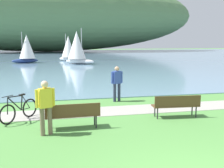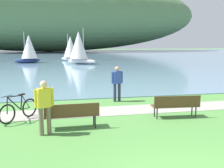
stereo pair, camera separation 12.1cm
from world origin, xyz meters
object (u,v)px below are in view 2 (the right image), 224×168
at_px(sailboat_mid_bay, 79,47).
at_px(sailboat_toward_hillside, 29,48).
at_px(bicycle_leaning_near_bench, 19,110).
at_px(park_bench_near_camera, 176,104).
at_px(person_on_the_grass, 44,104).
at_px(park_bench_further_along, 72,113).
at_px(sailboat_nearest_to_shore, 70,48).
at_px(person_at_shoreline, 117,82).

height_order(sailboat_mid_bay, sailboat_toward_hillside, sailboat_mid_bay).
bearing_deg(bicycle_leaning_near_bench, sailboat_toward_hillside, 95.31).
distance_m(park_bench_near_camera, bicycle_leaning_near_bench, 5.89).
xyz_separation_m(person_on_the_grass, sailboat_toward_hillside, (-3.55, 28.77, 1.01)).
distance_m(park_bench_near_camera, person_on_the_grass, 4.90).
distance_m(park_bench_further_along, person_on_the_grass, 1.05).
distance_m(sailboat_nearest_to_shore, sailboat_toward_hillside, 6.09).
bearing_deg(park_bench_near_camera, person_at_shoreline, 117.11).
xyz_separation_m(sailboat_nearest_to_shore, sailboat_mid_bay, (0.90, -5.46, 0.26)).
height_order(park_bench_near_camera, bicycle_leaning_near_bench, bicycle_leaning_near_bench).
relative_size(person_at_shoreline, sailboat_nearest_to_shore, 0.43).
relative_size(park_bench_further_along, person_on_the_grass, 1.06).
relative_size(park_bench_near_camera, sailboat_nearest_to_shore, 0.46).
bearing_deg(bicycle_leaning_near_bench, person_at_shoreline, 28.63).
bearing_deg(park_bench_further_along, bicycle_leaning_near_bench, 144.65).
bearing_deg(sailboat_toward_hillside, park_bench_near_camera, -73.34).
xyz_separation_m(park_bench_near_camera, sailboat_nearest_to_shore, (-2.72, 30.21, 1.40)).
bearing_deg(park_bench_near_camera, sailboat_toward_hillside, 106.66).
height_order(park_bench_near_camera, sailboat_nearest_to_shore, sailboat_nearest_to_shore).
xyz_separation_m(park_bench_further_along, person_on_the_grass, (-0.85, -0.41, 0.46)).
bearing_deg(sailboat_mid_bay, person_on_the_grass, -96.60).
distance_m(sailboat_mid_bay, sailboat_toward_hillside, 7.22).
distance_m(bicycle_leaning_near_bench, person_on_the_grass, 2.11).
bearing_deg(park_bench_further_along, park_bench_near_camera, 7.30).
xyz_separation_m(park_bench_further_along, person_at_shoreline, (2.34, 3.64, 0.46)).
xyz_separation_m(park_bench_near_camera, sailboat_toward_hillside, (-8.34, 27.85, 1.46)).
xyz_separation_m(park_bench_near_camera, sailboat_mid_bay, (-1.82, 24.75, 1.66)).
bearing_deg(sailboat_mid_bay, park_bench_further_along, -94.80).
bearing_deg(person_on_the_grass, park_bench_near_camera, 10.78).
bearing_deg(bicycle_leaning_near_bench, park_bench_further_along, -35.35).
bearing_deg(bicycle_leaning_near_bench, person_on_the_grass, -59.30).
bearing_deg(sailboat_mid_bay, sailboat_toward_hillside, 154.52).
relative_size(park_bench_near_camera, park_bench_further_along, 1.01).
xyz_separation_m(park_bench_near_camera, bicycle_leaning_near_bench, (-5.83, 0.83, -0.12)).
relative_size(park_bench_further_along, sailboat_nearest_to_shore, 0.45).
bearing_deg(sailboat_nearest_to_shore, park_bench_further_along, -92.28).
height_order(park_bench_near_camera, sailboat_mid_bay, sailboat_mid_bay).
distance_m(sailboat_nearest_to_shore, sailboat_mid_bay, 5.54).
xyz_separation_m(park_bench_near_camera, person_on_the_grass, (-4.79, -0.91, 0.46)).
relative_size(person_at_shoreline, person_on_the_grass, 1.00).
bearing_deg(park_bench_further_along, sailboat_toward_hillside, 98.81).
relative_size(bicycle_leaning_near_bench, sailboat_nearest_to_shore, 0.35).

